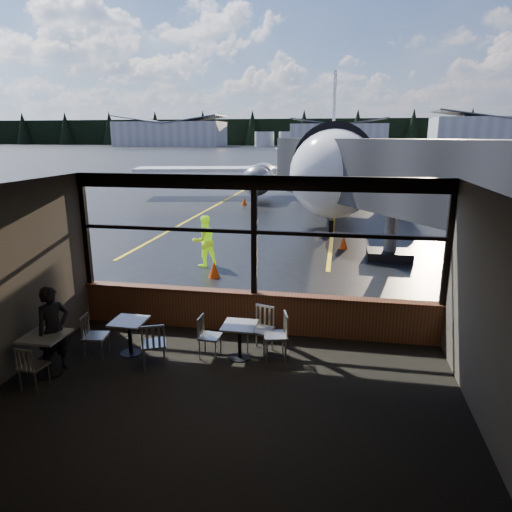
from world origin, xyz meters
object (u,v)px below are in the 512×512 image
(cafe_table_left, at_px, (47,355))
(chair_near_e, at_px, (275,336))
(chair_left_s, at_px, (33,366))
(cone_wing, at_px, (244,201))
(chair_mid_w, at_px, (96,337))
(passenger, at_px, (54,330))
(cone_nose, at_px, (343,243))
(jet_bridge, at_px, (399,195))
(cafe_table_mid, at_px, (130,337))
(airliner, at_px, (334,123))
(chair_mid_s, at_px, (154,344))
(chair_near_n, at_px, (260,330))
(cone_extra, at_px, (214,269))
(ground_crew, at_px, (204,241))
(chair_near_w, at_px, (210,337))
(cafe_table_near, at_px, (240,342))

(cafe_table_left, bearing_deg, chair_near_e, 19.35)
(chair_left_s, xyz_separation_m, cone_wing, (-0.91, 22.10, -0.16))
(chair_mid_w, relative_size, passenger, 0.55)
(cone_nose, height_order, cone_wing, cone_wing)
(jet_bridge, height_order, cafe_table_mid, jet_bridge)
(cafe_table_left, xyz_separation_m, chair_left_s, (0.05, -0.45, 0.02))
(cafe_table_left, relative_size, cone_nose, 1.60)
(cafe_table_mid, height_order, chair_left_s, chair_left_s)
(airliner, distance_m, chair_mid_s, 25.05)
(airliner, height_order, chair_near_n, airliner)
(chair_mid_s, bearing_deg, cafe_table_mid, 124.19)
(cone_extra, bearing_deg, ground_crew, 118.10)
(jet_bridge, relative_size, cone_nose, 22.88)
(chair_near_e, relative_size, chair_near_w, 1.11)
(passenger, xyz_separation_m, ground_crew, (0.66, 7.45, 0.04))
(chair_mid_s, bearing_deg, cafe_table_near, -0.24)
(cafe_table_left, height_order, ground_crew, ground_crew)
(jet_bridge, bearing_deg, passenger, -131.19)
(passenger, relative_size, cone_wing, 3.28)
(cone_extra, bearing_deg, chair_mid_s, -85.77)
(cafe_table_left, bearing_deg, cafe_table_near, 20.93)
(chair_near_w, height_order, cone_wing, chair_near_w)
(passenger, distance_m, cone_nose, 11.99)
(jet_bridge, relative_size, chair_near_e, 11.99)
(cafe_table_near, relative_size, cone_extra, 1.39)
(chair_near_n, xyz_separation_m, cone_extra, (-2.30, 4.76, -0.22))
(chair_near_e, bearing_deg, cone_wing, -2.11)
(cone_nose, relative_size, cone_extra, 0.96)
(cafe_table_near, height_order, cone_nose, cafe_table_near)
(chair_mid_s, xyz_separation_m, passenger, (-1.76, -0.43, 0.35))
(chair_near_n, distance_m, ground_crew, 6.73)
(cafe_table_near, distance_m, chair_near_w, 0.60)
(chair_left_s, bearing_deg, cone_nose, 70.15)
(airliner, relative_size, passenger, 20.43)
(chair_near_e, height_order, chair_left_s, chair_near_e)
(chair_near_w, distance_m, chair_mid_s, 1.11)
(chair_mid_s, relative_size, chair_left_s, 1.15)
(chair_mid_w, height_order, chair_left_s, chair_mid_w)
(cone_wing, bearing_deg, chair_near_n, -77.21)
(chair_mid_s, relative_size, passenger, 0.58)
(chair_near_w, relative_size, chair_left_s, 1.03)
(airliner, xyz_separation_m, cafe_table_left, (-4.56, -25.09, -4.74))
(cone_extra, bearing_deg, chair_left_s, -101.11)
(airliner, bearing_deg, cone_wing, -148.87)
(cafe_table_near, xyz_separation_m, passenger, (-3.28, -1.09, 0.46))
(cafe_table_near, bearing_deg, chair_mid_s, -156.76)
(jet_bridge, xyz_separation_m, chair_near_e, (-2.96, -6.69, -2.01))
(chair_near_n, xyz_separation_m, chair_mid_s, (-1.87, -0.99, -0.00))
(passenger, bearing_deg, chair_mid_w, -6.65)
(cafe_table_left, bearing_deg, jet_bridge, 49.24)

